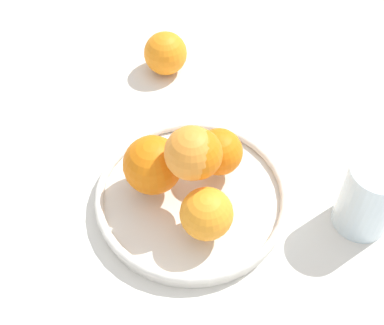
% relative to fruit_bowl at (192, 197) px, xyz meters
% --- Properties ---
extents(ground_plane, '(4.00, 4.00, 0.00)m').
position_rel_fruit_bowl_xyz_m(ground_plane, '(0.00, 0.00, -0.01)').
color(ground_plane, silver).
extents(fruit_bowl, '(0.28, 0.28, 0.03)m').
position_rel_fruit_bowl_xyz_m(fruit_bowl, '(0.00, 0.00, 0.00)').
color(fruit_bowl, silver).
rests_on(fruit_bowl, ground_plane).
extents(orange_pile, '(0.17, 0.18, 0.13)m').
position_rel_fruit_bowl_xyz_m(orange_pile, '(0.01, 0.00, 0.07)').
color(orange_pile, orange).
rests_on(orange_pile, fruit_bowl).
extents(stray_orange, '(0.08, 0.08, 0.08)m').
position_rel_fruit_bowl_xyz_m(stray_orange, '(0.06, -0.29, 0.02)').
color(stray_orange, orange).
rests_on(stray_orange, ground_plane).
extents(drinking_glass, '(0.08, 0.08, 0.12)m').
position_rel_fruit_bowl_xyz_m(drinking_glass, '(-0.24, 0.02, 0.04)').
color(drinking_glass, silver).
rests_on(drinking_glass, ground_plane).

